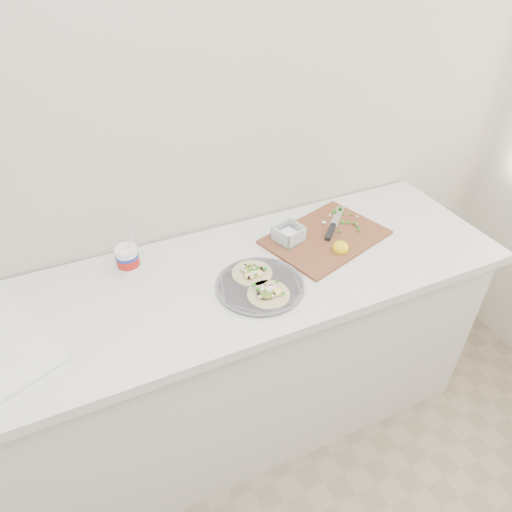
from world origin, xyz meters
name	(u,v)px	position (x,y,z in m)	size (l,w,h in m)	color
counter	(196,368)	(0.00, 1.43, 0.45)	(2.44, 0.66, 0.90)	silver
taco_plate	(260,283)	(0.24, 1.32, 0.92)	(0.31, 0.31, 0.04)	slate
tub	(128,256)	(-0.16, 1.61, 0.96)	(0.08, 0.08, 0.19)	white
cutboard	(322,234)	(0.59, 1.49, 0.92)	(0.54, 0.45, 0.07)	brown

